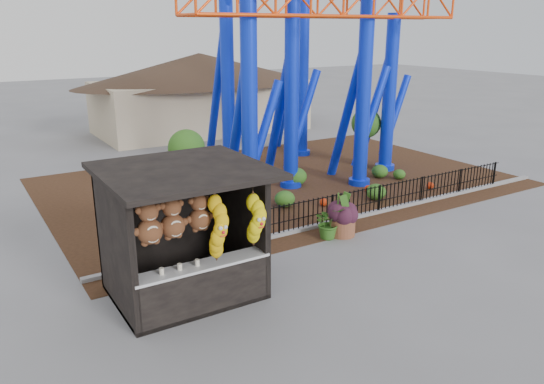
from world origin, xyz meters
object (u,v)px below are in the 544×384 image
prize_booth (186,236)px  potted_plant (329,222)px  roller_coaster (302,16)px  terracotta_planter (342,226)px

prize_booth → potted_plant: bearing=14.2°
prize_booth → roller_coaster: bearing=42.0°
roller_coaster → potted_plant: (-3.12, -6.08, -5.95)m
prize_booth → roller_coaster: size_ratio=0.32×
roller_coaster → terracotta_planter: 9.06m
prize_booth → roller_coaster: 12.02m
potted_plant → prize_booth: bearing=-159.8°
prize_booth → potted_plant: prize_booth is taller
roller_coaster → potted_plant: size_ratio=11.19×
roller_coaster → potted_plant: bearing=-117.2°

